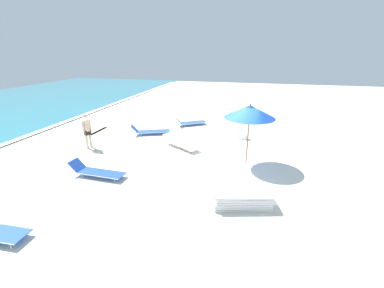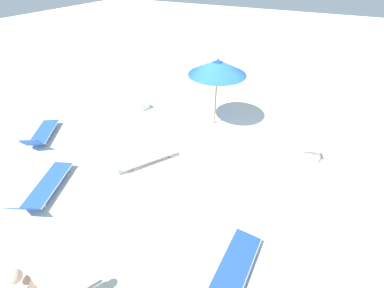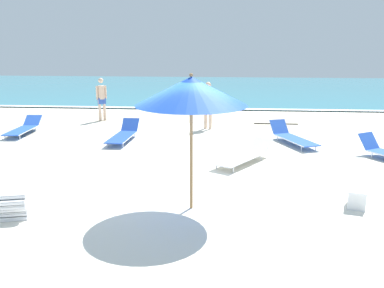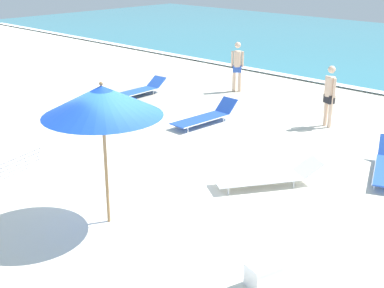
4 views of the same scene
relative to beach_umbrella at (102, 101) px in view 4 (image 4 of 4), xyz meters
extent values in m
cube|color=silver|center=(-0.36, 0.81, -2.40)|extent=(60.00, 60.00, 0.16)
cube|color=#B8AE96|center=(-0.36, 10.11, -2.32)|extent=(57.00, 2.20, 0.00)
cube|color=#B8AE96|center=(-6.71, 6.56, -2.32)|extent=(2.58, 1.38, 0.00)
cylinder|color=#9E7547|center=(0.00, 0.00, -1.15)|extent=(0.06, 0.06, 2.33)
cone|color=blue|center=(0.00, 0.00, 0.01)|extent=(2.12, 2.12, 0.54)
cylinder|color=#13359C|center=(0.00, 0.00, -0.25)|extent=(2.06, 2.06, 0.01)
sphere|color=#9E7547|center=(0.00, 0.00, 0.31)|extent=(0.07, 0.07, 0.07)
cube|color=white|center=(-3.50, -0.07, -2.26)|extent=(1.05, 1.89, 0.03)
cube|color=silver|center=(-3.50, -0.07, -2.29)|extent=(1.07, 1.93, 0.04)
cube|color=white|center=(-3.51, -0.04, -2.18)|extent=(1.05, 1.89, 0.03)
cube|color=silver|center=(-3.51, -0.04, -2.21)|extent=(1.07, 1.93, 0.04)
cube|color=white|center=(-3.51, -0.05, -2.09)|extent=(1.05, 1.89, 0.03)
cube|color=silver|center=(-3.51, -0.05, -2.12)|extent=(1.07, 1.93, 0.04)
cube|color=white|center=(-3.49, -0.13, -2.01)|extent=(1.05, 1.89, 0.03)
cube|color=silver|center=(-3.49, -0.13, -2.04)|extent=(1.07, 1.93, 0.04)
cube|color=white|center=(-3.49, -0.13, -1.92)|extent=(1.05, 1.89, 0.03)
cube|color=silver|center=(-3.49, -0.13, -1.95)|extent=(1.07, 1.93, 0.04)
cube|color=white|center=(-3.51, -0.04, -1.84)|extent=(1.05, 1.89, 0.03)
cube|color=silver|center=(-3.51, -0.04, -1.87)|extent=(1.07, 1.93, 0.04)
cylinder|color=silver|center=(2.59, 5.42, -2.14)|extent=(0.75, 1.74, 0.03)
cylinder|color=silver|center=(2.91, 4.77, -2.24)|extent=(0.03, 0.03, 0.16)
cylinder|color=silver|center=(2.35, 6.11, -2.24)|extent=(0.03, 0.03, 0.16)
cube|color=blue|center=(-2.77, 5.45, -2.14)|extent=(0.67, 1.87, 0.03)
cylinder|color=silver|center=(-3.07, 5.46, -2.14)|extent=(0.10, 1.85, 0.03)
cylinder|color=silver|center=(-2.47, 5.44, -2.14)|extent=(0.10, 1.85, 0.03)
cube|color=blue|center=(-2.73, 6.57, -1.95)|extent=(0.59, 0.43, 0.41)
cylinder|color=silver|center=(-3.06, 4.73, -2.24)|extent=(0.03, 0.03, 0.16)
cylinder|color=silver|center=(-2.55, 4.72, -2.24)|extent=(0.03, 0.03, 0.16)
cylinder|color=silver|center=(-3.00, 6.18, -2.24)|extent=(0.03, 0.03, 0.16)
cylinder|color=silver|center=(-2.49, 6.16, -2.24)|extent=(0.03, 0.03, 0.16)
cube|color=white|center=(1.03, 3.18, -2.14)|extent=(1.51, 1.90, 0.03)
cylinder|color=silver|center=(0.77, 3.34, -2.14)|extent=(1.03, 1.59, 0.03)
cylinder|color=silver|center=(1.28, 3.02, -2.14)|extent=(1.03, 1.59, 0.03)
cube|color=white|center=(1.65, 4.16, -1.99)|extent=(0.74, 0.71, 0.34)
cylinder|color=silver|center=(0.42, 2.71, -2.24)|extent=(0.03, 0.03, 0.16)
cylinder|color=silver|center=(0.85, 2.43, -2.24)|extent=(0.03, 0.03, 0.16)
cylinder|color=silver|center=(1.20, 3.93, -2.24)|extent=(0.03, 0.03, 0.16)
cylinder|color=silver|center=(1.63, 3.66, -2.24)|extent=(0.03, 0.03, 0.16)
cube|color=blue|center=(-6.57, 6.19, -2.14)|extent=(0.68, 1.75, 0.03)
cylinder|color=silver|center=(-6.87, 6.18, -2.14)|extent=(0.11, 1.72, 0.03)
cylinder|color=silver|center=(-6.27, 6.20, -2.14)|extent=(0.11, 1.72, 0.03)
cube|color=blue|center=(-6.62, 7.28, -1.98)|extent=(0.60, 0.49, 0.34)
cylinder|color=silver|center=(-6.79, 5.51, -2.24)|extent=(0.03, 0.03, 0.16)
cylinder|color=silver|center=(-6.28, 5.53, -2.24)|extent=(0.03, 0.03, 0.16)
cylinder|color=silver|center=(-6.85, 6.85, -2.24)|extent=(0.03, 0.03, 0.16)
cylinder|color=silver|center=(-6.34, 6.87, -2.24)|extent=(0.03, 0.03, 0.16)
cylinder|color=beige|center=(0.03, 7.85, -1.87)|extent=(0.11, 0.11, 0.90)
cylinder|color=beige|center=(-0.15, 7.92, -1.87)|extent=(0.11, 0.11, 0.90)
cube|color=black|center=(-0.06, 7.88, -1.50)|extent=(0.35, 0.28, 0.24)
cylinder|color=beige|center=(-0.06, 7.88, -1.14)|extent=(0.27, 0.27, 0.55)
cylinder|color=beige|center=(0.11, 7.81, -1.15)|extent=(0.08, 0.08, 0.55)
cylinder|color=beige|center=(-0.23, 7.96, -1.15)|extent=(0.08, 0.08, 0.55)
sphere|color=beige|center=(-0.06, 7.88, -0.66)|extent=(0.21, 0.21, 0.21)
cylinder|color=beige|center=(-4.44, 9.30, -1.87)|extent=(0.11, 0.11, 0.90)
cylinder|color=beige|center=(-4.61, 9.19, -1.87)|extent=(0.11, 0.11, 0.90)
cube|color=#2D51B2|center=(-4.53, 9.24, -1.50)|extent=(0.35, 0.32, 0.24)
cylinder|color=beige|center=(-4.53, 9.24, -1.14)|extent=(0.27, 0.27, 0.55)
cylinder|color=beige|center=(-4.37, 9.35, -1.15)|extent=(0.08, 0.08, 0.55)
cylinder|color=beige|center=(-4.68, 9.14, -1.15)|extent=(0.08, 0.08, 0.55)
sphere|color=beige|center=(-4.53, 9.24, -0.66)|extent=(0.21, 0.21, 0.21)
cube|color=white|center=(3.29, 0.35, -2.16)|extent=(0.46, 0.55, 0.32)
cube|color=white|center=(3.29, 0.35, -1.97)|extent=(0.48, 0.58, 0.05)
camera|label=1|loc=(-10.70, -0.21, 2.41)|focal=24.00mm
camera|label=2|loc=(-3.26, 8.39, 3.17)|focal=24.00mm
camera|label=3|loc=(0.70, -7.94, 0.92)|focal=40.00mm
camera|label=4|loc=(7.28, -5.33, 2.43)|focal=50.00mm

